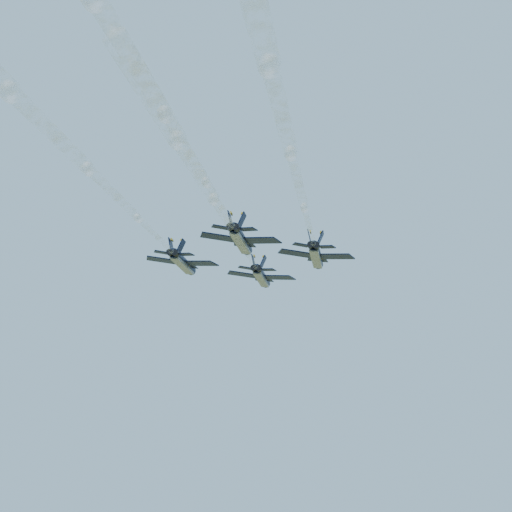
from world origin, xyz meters
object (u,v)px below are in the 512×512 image
(jet_lead, at_px, (262,277))
(jet_left, at_px, (183,263))
(jet_slot, at_px, (241,240))
(jet_right, at_px, (316,256))

(jet_lead, height_order, jet_left, same)
(jet_lead, relative_size, jet_slot, 1.00)
(jet_lead, xyz_separation_m, jet_right, (12.61, -9.46, 0.00))
(jet_left, height_order, jet_slot, same)
(jet_right, distance_m, jet_slot, 14.39)
(jet_lead, relative_size, jet_left, 1.00)
(jet_left, xyz_separation_m, jet_slot, (13.44, -8.28, 0.00))
(jet_left, bearing_deg, jet_slot, -43.97)
(jet_left, distance_m, jet_right, 21.75)
(jet_lead, xyz_separation_m, jet_slot, (4.61, -21.43, 0.00))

